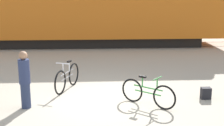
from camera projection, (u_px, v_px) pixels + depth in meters
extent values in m
plane|color=#B2A893|center=(96.00, 100.00, 9.04)|extent=(80.00, 80.00, 0.00)
cube|color=black|center=(95.00, 40.00, 17.76)|extent=(11.70, 2.13, 0.55)
cube|color=orange|center=(94.00, 4.00, 17.29)|extent=(13.93, 2.84, 3.51)
cube|color=#4C4238|center=(95.00, 47.00, 17.12)|extent=(56.56, 0.07, 0.01)
cube|color=#4C4238|center=(95.00, 43.00, 18.52)|extent=(56.56, 0.07, 0.01)
torus|color=black|center=(60.00, 83.00, 9.43)|extent=(0.30, 0.72, 0.75)
torus|color=black|center=(74.00, 74.00, 10.37)|extent=(0.30, 0.72, 0.75)
cylinder|color=silver|center=(67.00, 72.00, 9.85)|extent=(0.34, 0.85, 0.04)
cylinder|color=silver|center=(67.00, 77.00, 9.89)|extent=(0.31, 0.78, 0.04)
cylinder|color=silver|center=(69.00, 66.00, 9.98)|extent=(0.04, 0.04, 0.32)
cube|color=black|center=(69.00, 61.00, 9.95)|extent=(0.14, 0.22, 0.05)
cylinder|color=silver|center=(63.00, 69.00, 9.55)|extent=(0.04, 0.04, 0.35)
cylinder|color=silver|center=(63.00, 64.00, 9.51)|extent=(0.44, 0.19, 0.03)
torus|color=black|center=(164.00, 98.00, 8.23)|extent=(0.55, 0.48, 0.68)
torus|color=black|center=(132.00, 90.00, 8.82)|extent=(0.55, 0.48, 0.68)
cylinder|color=#338C38|center=(148.00, 88.00, 8.49)|extent=(0.71, 0.60, 0.04)
cylinder|color=#338C38|center=(148.00, 93.00, 8.52)|extent=(0.64, 0.55, 0.04)
cylinder|color=#338C38|center=(143.00, 82.00, 8.56)|extent=(0.04, 0.04, 0.28)
cube|color=black|center=(143.00, 77.00, 8.52)|extent=(0.20, 0.19, 0.05)
cylinder|color=#338C38|center=(157.00, 84.00, 8.29)|extent=(0.04, 0.04, 0.32)
cylinder|color=#338C38|center=(157.00, 78.00, 8.25)|extent=(0.32, 0.37, 0.03)
cylinder|color=#283351|center=(26.00, 96.00, 8.37)|extent=(0.25, 0.25, 0.68)
cylinder|color=navy|center=(24.00, 72.00, 8.21)|extent=(0.30, 0.30, 0.66)
sphere|color=#A37556|center=(23.00, 55.00, 8.11)|extent=(0.22, 0.22, 0.22)
cube|color=black|center=(206.00, 93.00, 9.10)|extent=(0.28, 0.20, 0.34)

